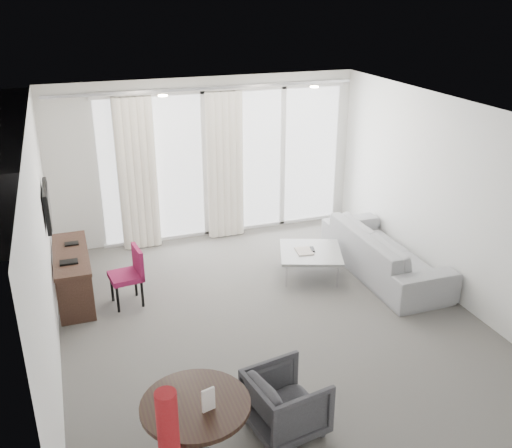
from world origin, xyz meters
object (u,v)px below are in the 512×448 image
object	(u,v)px
round_table	(197,438)
coffee_table	(310,263)
rattan_chair_b	(261,177)
desk	(73,276)
sofa	(384,252)
desk_chair	(126,277)
rattan_chair_a	(247,179)
tub_armchair	(286,402)

from	to	relation	value
round_table	coffee_table	bearing A→B (deg)	51.40
rattan_chair_b	desk	bearing A→B (deg)	-118.56
round_table	coffee_table	size ratio (longest dim) A/B	1.06
sofa	desk_chair	bearing A→B (deg)	84.75
round_table	sofa	bearing A→B (deg)	38.40
desk	sofa	size ratio (longest dim) A/B	0.61
desk	rattan_chair_a	size ratio (longest dim) A/B	1.96
tub_armchair	sofa	size ratio (longest dim) A/B	0.29
desk_chair	rattan_chair_a	bearing A→B (deg)	43.99
rattan_chair_a	rattan_chair_b	bearing A→B (deg)	6.24
tub_armchair	rattan_chair_b	size ratio (longest dim) A/B	0.84
rattan_chair_a	desk_chair	bearing A→B (deg)	-104.25
tub_armchair	rattan_chair_a	distance (m)	6.51
desk_chair	round_table	xyz separation A→B (m)	(0.20, -3.06, -0.03)
round_table	tub_armchair	world-z (taller)	round_table
desk	desk_chair	world-z (taller)	desk_chair
desk	desk_chair	bearing A→B (deg)	-31.02
desk	round_table	distance (m)	3.54
round_table	rattan_chair_a	bearing A→B (deg)	68.24
sofa	rattan_chair_b	size ratio (longest dim) A/B	2.93
tub_armchair	sofa	xyz separation A→B (m)	(2.53, 2.49, 0.04)
tub_armchair	coffee_table	world-z (taller)	tub_armchair
coffee_table	sofa	distance (m)	1.09
coffee_table	rattan_chair_a	xyz separation A→B (m)	(0.20, 3.51, 0.17)
desk	rattan_chair_a	xyz separation A→B (m)	(3.43, 3.07, 0.03)
sofa	rattan_chair_b	xyz separation A→B (m)	(-0.57, 3.70, 0.06)
desk_chair	round_table	bearing A→B (deg)	-93.30
round_table	rattan_chair_b	bearing A→B (deg)	65.92
round_table	sofa	xyz separation A→B (m)	(3.43, 2.72, -0.03)
tub_armchair	sofa	world-z (taller)	sofa
tub_armchair	rattan_chair_b	world-z (taller)	rattan_chair_b
desk	tub_armchair	distance (m)	3.65
round_table	rattan_chair_a	world-z (taller)	round_table
desk_chair	rattan_chair_b	world-z (taller)	rattan_chair_b
rattan_chair_a	desk	bearing A→B (deg)	-113.45
desk_chair	coffee_table	size ratio (longest dim) A/B	0.91
desk	round_table	world-z (taller)	round_table
round_table	rattan_chair_a	distance (m)	7.01
rattan_chair_a	rattan_chair_b	size ratio (longest dim) A/B	0.91
desk	sofa	world-z (taller)	sofa
desk_chair	sofa	bearing A→B (deg)	-12.26
rattan_chair_b	round_table	bearing A→B (deg)	-91.45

